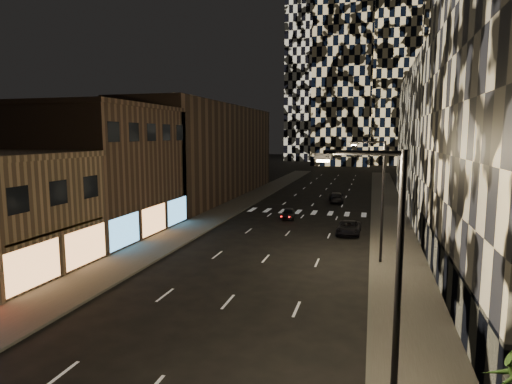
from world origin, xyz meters
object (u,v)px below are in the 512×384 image
Objects in this scene: streetlight_near at (389,283)px; car_dark_midlane at (288,213)px; streetlight_far at (380,193)px; car_dark_rightlane at (349,228)px; car_dark_oncoming at (336,197)px.

streetlight_near reaches higher than car_dark_midlane.
streetlight_far is 2.51× the size of car_dark_midlane.
streetlight_near reaches higher than car_dark_rightlane.
streetlight_far is at bearing -73.28° from car_dark_rightlane.
car_dark_oncoming reaches higher than car_dark_midlane.
car_dark_rightlane reaches higher than car_dark_midlane.
car_dark_oncoming is 1.07× the size of car_dark_rightlane.
streetlight_near is at bearing -81.54° from car_dark_midlane.
car_dark_midlane is at bearing 139.89° from car_dark_rightlane.
car_dark_oncoming is (4.29, 13.78, 0.11)m from car_dark_midlane.
streetlight_near is 20.00m from streetlight_far.
streetlight_far is (0.00, 20.00, 0.00)m from streetlight_near.
car_dark_rightlane is at bearing 95.05° from streetlight_near.
streetlight_near is 1.82× the size of car_dark_oncoming.
car_dark_oncoming is (-5.42, 49.11, -4.64)m from streetlight_near.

